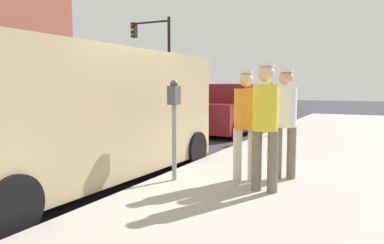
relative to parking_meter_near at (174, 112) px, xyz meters
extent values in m
plane|color=#2D2D33|center=(-1.35, -0.26, -1.18)|extent=(80.00, 80.00, 0.00)
cube|color=#9E998E|center=(2.15, -0.26, -1.11)|extent=(5.00, 32.00, 0.15)
cylinder|color=gray|center=(0.00, 0.00, -0.46)|extent=(0.07, 0.07, 1.15)
cube|color=#4C4C51|center=(0.00, 0.00, 0.26)|extent=(0.14, 0.18, 0.28)
sphere|color=#47474C|center=(0.00, 0.00, 0.43)|extent=(0.12, 0.12, 0.12)
cylinder|color=gray|center=(0.00, 5.78, -0.46)|extent=(0.07, 0.07, 1.15)
cube|color=#4C4C51|center=(0.00, 5.78, 0.26)|extent=(0.14, 0.18, 0.28)
sphere|color=#47474C|center=(0.00, 5.78, 0.43)|extent=(0.12, 0.12, 0.12)
cylinder|color=#726656|center=(1.57, 0.89, -0.63)|extent=(0.14, 0.14, 0.80)
cylinder|color=#726656|center=(1.38, 0.78, -0.63)|extent=(0.14, 0.14, 0.80)
cylinder|color=white|center=(1.48, 0.84, 0.07)|extent=(0.34, 0.34, 0.60)
sphere|color=tan|center=(1.48, 0.84, 0.52)|extent=(0.22, 0.22, 0.22)
cylinder|color=silver|center=(1.48, 0.84, 0.62)|extent=(0.21, 0.21, 0.04)
cylinder|color=beige|center=(1.07, 0.49, -0.63)|extent=(0.14, 0.14, 0.79)
cylinder|color=beige|center=(0.87, 0.40, -0.63)|extent=(0.14, 0.14, 0.79)
cylinder|color=orange|center=(0.97, 0.44, 0.06)|extent=(0.34, 0.34, 0.59)
sphere|color=beige|center=(0.97, 0.44, 0.49)|extent=(0.21, 0.21, 0.21)
cylinder|color=silver|center=(0.97, 0.44, 0.60)|extent=(0.20, 0.20, 0.04)
cylinder|color=#726656|center=(1.51, -0.01, -0.62)|extent=(0.14, 0.14, 0.83)
cylinder|color=#726656|center=(1.29, -0.01, -0.62)|extent=(0.14, 0.14, 0.83)
cylinder|color=yellow|center=(1.40, -0.01, 0.11)|extent=(0.34, 0.34, 0.62)
sphere|color=beige|center=(1.40, -0.01, 0.56)|extent=(0.22, 0.22, 0.22)
cylinder|color=silver|center=(1.40, -0.01, 0.67)|extent=(0.21, 0.21, 0.04)
cube|color=tan|center=(-1.50, -0.30, -0.01)|extent=(2.15, 5.26, 1.96)
cylinder|color=black|center=(-0.61, -2.38, -0.84)|extent=(0.24, 0.69, 0.68)
cylinder|color=black|center=(-0.49, 1.72, -0.84)|extent=(0.24, 0.69, 0.68)
cylinder|color=black|center=(-2.39, 1.77, -0.84)|extent=(0.24, 0.69, 0.68)
cube|color=maroon|center=(-1.78, 7.16, -0.57)|extent=(1.97, 4.46, 0.89)
cube|color=maroon|center=(-1.77, 7.38, 0.17)|extent=(1.67, 2.04, 0.60)
cylinder|color=black|center=(-0.98, 5.48, -0.88)|extent=(0.24, 0.61, 0.60)
cylinder|color=black|center=(-2.70, 5.54, -0.88)|extent=(0.24, 0.61, 0.60)
cylinder|color=black|center=(-0.86, 8.77, -0.88)|extent=(0.24, 0.61, 0.60)
cylinder|color=black|center=(-2.58, 8.84, -0.88)|extent=(0.24, 0.61, 0.60)
cylinder|color=black|center=(-7.28, 12.66, 1.42)|extent=(0.16, 0.16, 5.20)
cylinder|color=black|center=(-8.48, 12.66, 3.82)|extent=(2.40, 0.10, 0.10)
cube|color=black|center=(-9.48, 12.66, 3.47)|extent=(0.24, 0.32, 0.80)
sphere|color=red|center=(-9.48, 12.49, 3.72)|extent=(0.17, 0.17, 0.17)
sphere|color=yellow|center=(-9.48, 12.49, 3.47)|extent=(0.17, 0.17, 0.17)
sphere|color=green|center=(-9.48, 12.49, 3.22)|extent=(0.17, 0.17, 0.17)
camera|label=1|loc=(2.75, -4.98, 0.39)|focal=35.51mm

